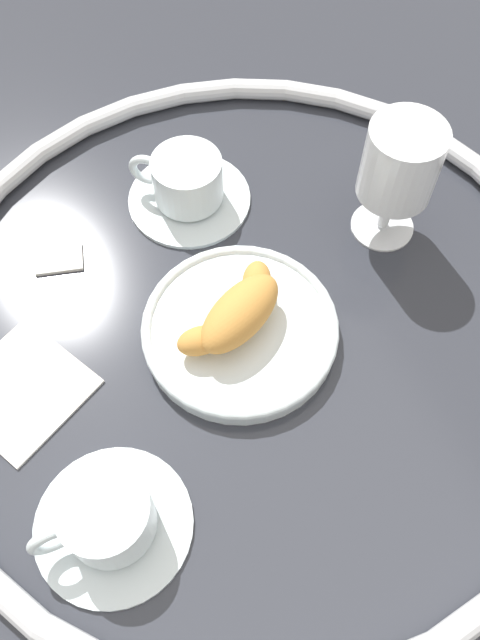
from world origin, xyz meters
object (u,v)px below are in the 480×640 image
at_px(croissant_large, 237,313).
at_px(sugar_packet, 58,258).
at_px(coffee_cup_far, 187,184).
at_px(coffee_cup_near, 107,519).
at_px(folded_napkin, 21,389).
at_px(pastry_plate, 240,329).
at_px(juice_glass_left, 400,166).

height_order(croissant_large, sugar_packet, croissant_large).
bearing_deg(coffee_cup_far, coffee_cup_near, -123.71).
bearing_deg(croissant_large, folded_napkin, 171.13).
relative_size(coffee_cup_near, sugar_packet, 2.72).
bearing_deg(croissant_large, coffee_cup_far, 82.40).
height_order(croissant_large, folded_napkin, croissant_large).
distance_m(pastry_plate, coffee_cup_near, 0.22).
height_order(juice_glass_left, sugar_packet, juice_glass_left).
xyz_separation_m(pastry_plate, croissant_large, (-0.00, 0.00, 0.03)).
xyz_separation_m(croissant_large, folded_napkin, (-0.21, 0.03, -0.04)).
xyz_separation_m(coffee_cup_near, juice_glass_left, (0.38, 0.17, 0.07)).
relative_size(pastry_plate, sugar_packet, 3.85).
relative_size(croissant_large, coffee_cup_near, 0.91).
relative_size(croissant_large, folded_napkin, 1.12).
bearing_deg(coffee_cup_near, pastry_plate, 34.05).
relative_size(pastry_plate, folded_napkin, 1.75).
relative_size(croissant_large, sugar_packet, 2.47).
bearing_deg(coffee_cup_far, croissant_large, -97.60).
height_order(croissant_large, juice_glass_left, juice_glass_left).
bearing_deg(juice_glass_left, pastry_plate, -164.63).
bearing_deg(coffee_cup_far, folded_napkin, -148.34).
xyz_separation_m(pastry_plate, juice_glass_left, (0.20, 0.05, 0.08)).
bearing_deg(coffee_cup_far, juice_glass_left, -35.58).
xyz_separation_m(coffee_cup_far, juice_glass_left, (0.18, -0.13, 0.07)).
bearing_deg(pastry_plate, folded_napkin, 170.43).
bearing_deg(folded_napkin, coffee_cup_near, -77.83).
distance_m(croissant_large, coffee_cup_far, 0.18).
bearing_deg(sugar_packet, croissant_large, -34.05).
height_order(pastry_plate, croissant_large, croissant_large).
bearing_deg(folded_napkin, croissant_large, -8.87).
xyz_separation_m(coffee_cup_near, sugar_packet, (0.04, 0.28, -0.02)).
xyz_separation_m(croissant_large, juice_glass_left, (0.20, 0.05, 0.05)).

